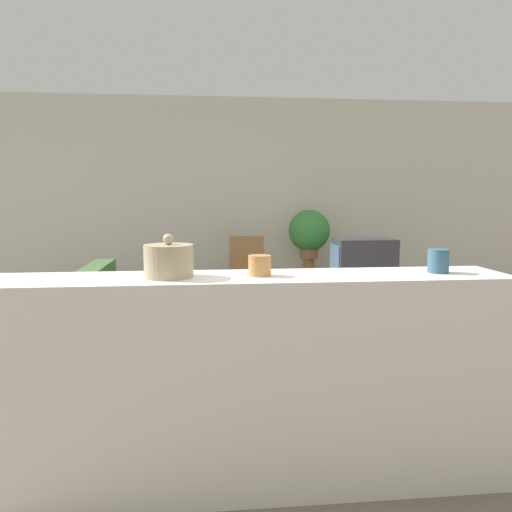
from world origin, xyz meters
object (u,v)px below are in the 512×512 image
object	(u,v)px
television	(363,265)
decorative_bowl	(169,261)
wooden_chair	(247,277)
potted_plant	(309,232)
couch	(127,327)

from	to	relation	value
television	decorative_bowl	world-z (taller)	decorative_bowl
wooden_chair	decorative_bowl	world-z (taller)	decorative_bowl
wooden_chair	potted_plant	world-z (taller)	potted_plant
couch	decorative_bowl	bearing A→B (deg)	-75.72
potted_plant	television	bearing A→B (deg)	-59.59
potted_plant	decorative_bowl	world-z (taller)	potted_plant
couch	potted_plant	size ratio (longest dim) A/B	3.13
couch	decorative_bowl	xyz separation A→B (m)	(0.54, -2.11, 0.87)
couch	television	world-z (taller)	television
couch	television	bearing A→B (deg)	16.61
couch	television	xyz separation A→B (m)	(2.43, 0.72, 0.43)
couch	decorative_bowl	distance (m)	2.35
television	decorative_bowl	size ratio (longest dim) A/B	2.73
couch	potted_plant	world-z (taller)	potted_plant
couch	television	size ratio (longest dim) A/B	2.88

